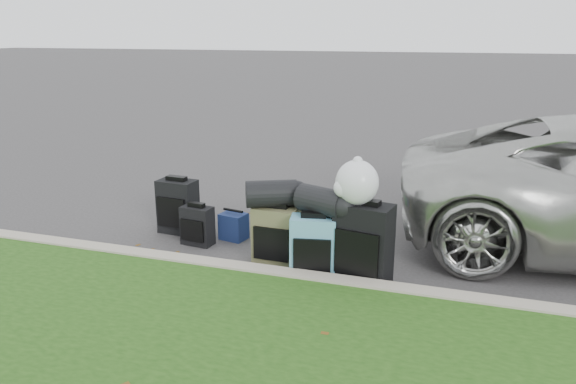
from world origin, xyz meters
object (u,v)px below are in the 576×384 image
(suitcase_teal, at_px, (313,248))
(suitcase_large_black_right, at_px, (363,244))
(tote_navy, at_px, (234,226))
(suitcase_olive, at_px, (276,236))
(suitcase_large_black_left, at_px, (178,206))
(tote_green, at_px, (272,214))
(suitcase_small_black, at_px, (197,226))

(suitcase_teal, xyz_separation_m, suitcase_large_black_right, (0.47, 0.04, 0.08))
(suitcase_large_black_right, distance_m, tote_navy, 1.76)
(suitcase_teal, height_order, suitcase_large_black_right, suitcase_large_black_right)
(suitcase_olive, distance_m, suitcase_teal, 0.47)
(suitcase_large_black_left, height_order, tote_navy, suitcase_large_black_left)
(tote_green, bearing_deg, suitcase_large_black_right, -52.20)
(suitcase_large_black_right, height_order, tote_green, suitcase_large_black_right)
(tote_green, xyz_separation_m, tote_navy, (-0.31, -0.42, -0.04))
(suitcase_olive, distance_m, suitcase_large_black_right, 0.92)
(suitcase_large_black_left, distance_m, suitcase_teal, 1.98)
(suitcase_large_black_left, xyz_separation_m, suitcase_large_black_right, (2.31, -0.69, 0.07))
(tote_green, distance_m, tote_navy, 0.52)
(tote_green, bearing_deg, suitcase_small_black, -144.17)
(suitcase_teal, bearing_deg, suitcase_large_black_right, -5.82)
(suitcase_olive, bearing_deg, suitcase_teal, -21.50)
(suitcase_large_black_right, xyz_separation_m, tote_navy, (-1.61, 0.68, -0.23))
(suitcase_teal, bearing_deg, suitcase_small_black, 151.83)
(suitcase_small_black, distance_m, suitcase_large_black_right, 1.97)
(suitcase_large_black_left, xyz_separation_m, suitcase_teal, (1.84, -0.73, -0.01))
(suitcase_teal, distance_m, tote_green, 1.41)
(suitcase_small_black, bearing_deg, suitcase_large_black_left, 150.20)
(suitcase_olive, distance_m, tote_navy, 0.90)
(suitcase_large_black_left, bearing_deg, suitcase_small_black, -32.08)
(suitcase_olive, bearing_deg, tote_navy, 144.43)
(suitcase_large_black_left, relative_size, suitcase_olive, 1.03)
(suitcase_large_black_left, bearing_deg, tote_green, 25.83)
(suitcase_large_black_right, relative_size, tote_navy, 2.56)
(tote_navy, bearing_deg, suitcase_teal, -21.24)
(suitcase_olive, bearing_deg, suitcase_large_black_right, -7.30)
(suitcase_large_black_left, bearing_deg, suitcase_teal, -17.55)
(suitcase_large_black_left, bearing_deg, suitcase_olive, -17.09)
(suitcase_small_black, relative_size, suitcase_large_black_left, 0.69)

